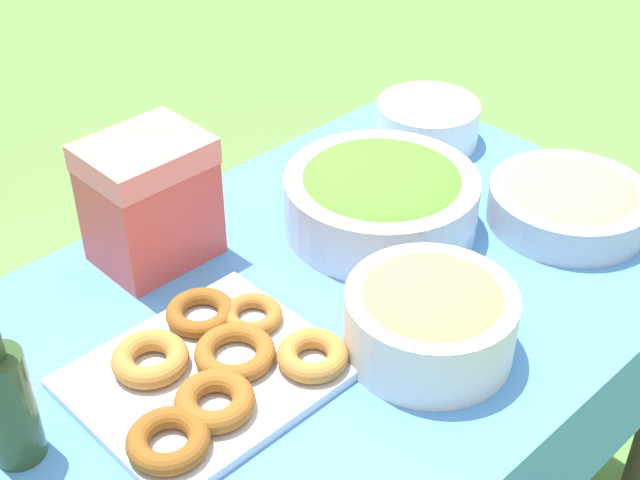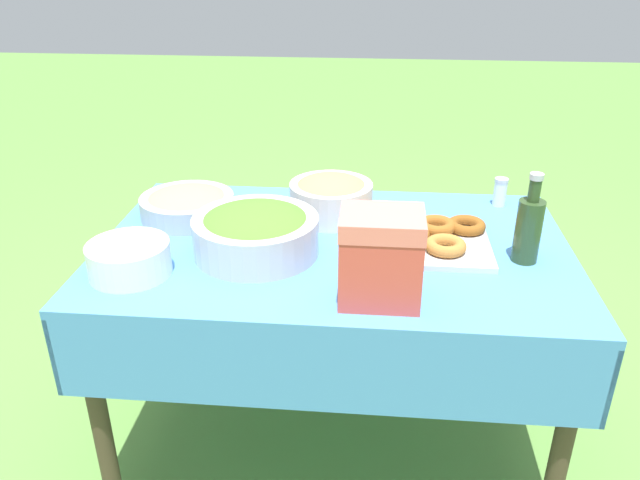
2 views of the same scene
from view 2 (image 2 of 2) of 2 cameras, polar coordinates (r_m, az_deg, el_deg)
The scene contains 10 objects.
ground_plane at distance 2.15m, azimuth 1.15°, elevation -17.23°, with size 14.00×14.00×0.00m, color #609342.
picnic_table at distance 1.79m, azimuth 1.32°, elevation -3.10°, with size 1.30×0.83×0.70m.
salad_bowl at distance 1.67m, azimuth -5.90°, elevation 0.82°, with size 0.34×0.34×0.12m.
pasta_bowl at distance 1.94m, azimuth -12.04°, elevation 3.25°, with size 0.28×0.28×0.09m.
donut_platter at distance 1.75m, azimuth 9.37°, elevation 0.24°, with size 0.38×0.32×0.05m.
plate_stack at distance 1.64m, azimuth -17.05°, elevation -1.66°, with size 0.21×0.21×0.08m.
olive_oil_bottle at distance 1.70m, azimuth 18.53°, elevation 1.08°, with size 0.07×0.07×0.24m.
fruit_bowl at distance 1.89m, azimuth 1.02°, elevation 4.04°, with size 0.25×0.25×0.13m.
cooler_box at distance 1.44m, azimuth 5.56°, elevation -1.57°, with size 0.19×0.15×0.22m.
salt_shaker at distance 2.06m, azimuth 16.14°, elevation 4.26°, with size 0.04×0.04×0.09m.
Camera 2 is at (0.10, -1.56, 1.47)m, focal length 35.00 mm.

